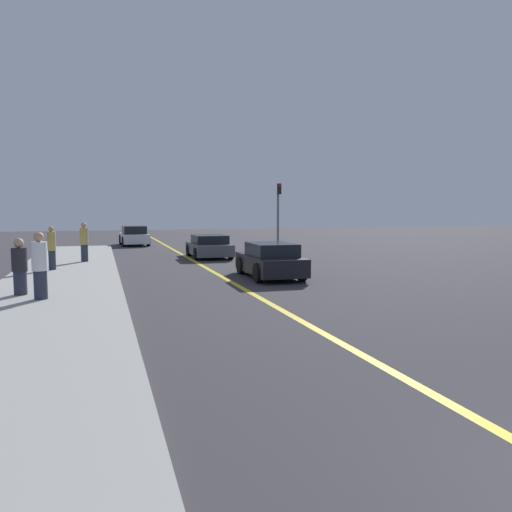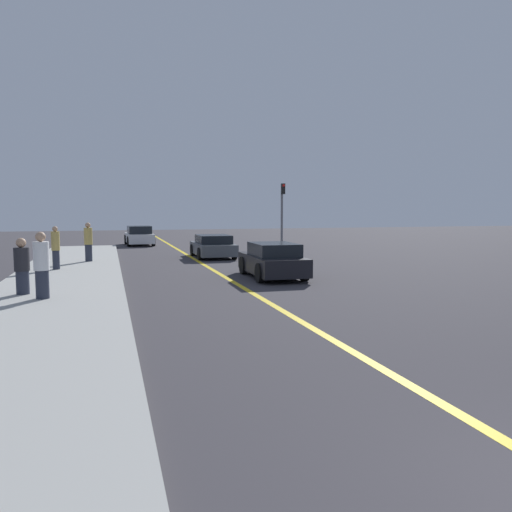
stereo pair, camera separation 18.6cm
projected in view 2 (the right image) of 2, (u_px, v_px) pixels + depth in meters
road_center_line at (213, 270)px, 21.05m from camera, size 0.20×60.00×0.01m
sidewalk_left at (64, 280)px, 17.50m from camera, size 3.92×31.95×0.16m
car_near_right_lane at (273, 261)px, 18.66m from camera, size 1.92×3.94×1.31m
car_ahead_center at (213, 246)px, 26.47m from camera, size 2.02×3.99×1.20m
car_far_distant at (139, 236)px, 35.40m from camera, size 2.01×3.89×1.37m
pedestrian_near_curb at (42, 266)px, 13.39m from camera, size 0.41×0.41×1.80m
pedestrian_mid_group at (22, 267)px, 14.09m from camera, size 0.42×0.42×1.60m
pedestrian_far_standing at (56, 248)px, 19.93m from camera, size 0.32×0.32×1.73m
pedestrian_by_sign at (88, 242)px, 23.00m from camera, size 0.37×0.37×1.79m
traffic_light at (282, 212)px, 26.20m from camera, size 0.18×0.40×3.89m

